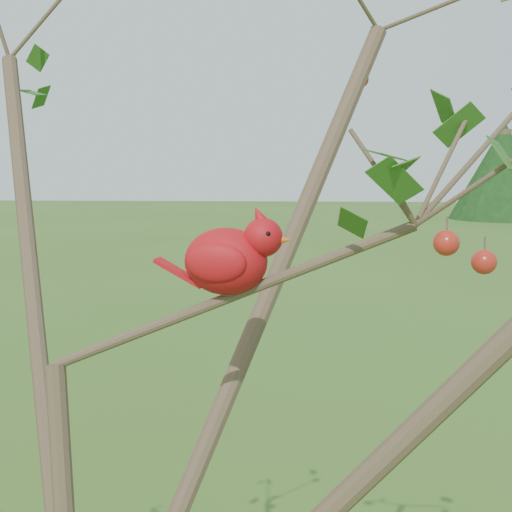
{
  "coord_description": "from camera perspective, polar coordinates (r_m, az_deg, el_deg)",
  "views": [
    {
      "loc": [
        0.37,
        -1.07,
        2.3
      ],
      "look_at": [
        0.3,
        0.07,
        2.15
      ],
      "focal_mm": 50.0,
      "sensor_mm": 36.0,
      "label": 1
    }
  ],
  "objects": [
    {
      "name": "distant_trees",
      "position": [
        25.65,
        4.14,
        6.08
      ],
      "size": [
        39.8,
        13.21,
        3.84
      ],
      "color": "#463425",
      "rests_on": "ground"
    },
    {
      "name": "cardinal",
      "position": [
        1.16,
        -2.05,
        -0.14
      ],
      "size": [
        0.23,
        0.13,
        0.16
      ],
      "rotation": [
        0.0,
        0.0,
        -0.14
      ],
      "color": "#B50F17",
      "rests_on": "ground"
    },
    {
      "name": "crabapple_tree",
      "position": [
        1.12,
        -14.51,
        -1.83
      ],
      "size": [
        2.35,
        2.05,
        2.95
      ],
      "color": "#463425",
      "rests_on": "ground"
    }
  ]
}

